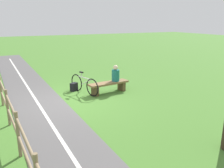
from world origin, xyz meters
name	(u,v)px	position (x,y,z in m)	size (l,w,h in m)	color
ground_plane	(67,102)	(0.00, 0.00, 0.00)	(80.00, 80.00, 0.00)	#477A2D
paved_path	(76,162)	(0.95, 4.00, 0.01)	(1.92, 36.00, 0.02)	#565454
path_centre_line	(76,162)	(0.95, 4.00, 0.02)	(0.10, 32.00, 0.00)	silver
bench	(109,85)	(-1.94, -0.31, 0.33)	(1.85, 0.65, 0.47)	brown
person_seated	(116,74)	(-2.30, -0.35, 0.78)	(0.37, 0.37, 0.71)	#1E6B66
bicycle	(84,85)	(-0.95, -0.68, 0.40)	(0.60, 1.77, 0.93)	black
backpack	(74,87)	(-0.67, -1.25, 0.18)	(0.38, 0.36, 0.36)	black
fence_roadside	(26,150)	(1.96, 4.13, 0.66)	(0.90, 13.46, 1.11)	#847051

